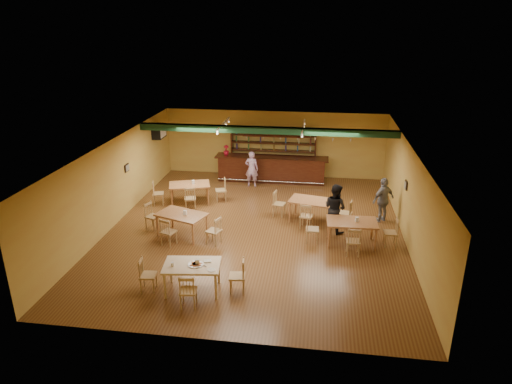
# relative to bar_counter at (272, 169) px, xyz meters

# --- Properties ---
(floor) EXTENTS (12.00, 12.00, 0.00)m
(floor) POSITION_rel_bar_counter_xyz_m (0.02, -5.15, -0.56)
(floor) COLOR #593519
(floor) RESTS_ON ground
(ceiling_beam) EXTENTS (10.00, 0.30, 0.25)m
(ceiling_beam) POSITION_rel_bar_counter_xyz_m (0.02, -2.35, 2.31)
(ceiling_beam) COLOR black
(ceiling_beam) RESTS_ON ceiling
(track_rail_left) EXTENTS (0.05, 2.50, 0.05)m
(track_rail_left) POSITION_rel_bar_counter_xyz_m (-1.78, -1.75, 2.38)
(track_rail_left) COLOR white
(track_rail_left) RESTS_ON ceiling
(track_rail_right) EXTENTS (0.05, 2.50, 0.05)m
(track_rail_right) POSITION_rel_bar_counter_xyz_m (1.42, -1.75, 2.38)
(track_rail_right) COLOR white
(track_rail_right) RESTS_ON ceiling
(ac_unit) EXTENTS (0.34, 0.70, 0.48)m
(ac_unit) POSITION_rel_bar_counter_xyz_m (-4.78, -0.95, 1.79)
(ac_unit) COLOR white
(ac_unit) RESTS_ON wall_left
(picture_left) EXTENTS (0.04, 0.34, 0.28)m
(picture_left) POSITION_rel_bar_counter_xyz_m (-4.95, -4.15, 1.14)
(picture_left) COLOR black
(picture_left) RESTS_ON wall_left
(picture_right) EXTENTS (0.04, 0.34, 0.28)m
(picture_right) POSITION_rel_bar_counter_xyz_m (4.99, -4.65, 1.14)
(picture_right) COLOR black
(picture_right) RESTS_ON wall_right
(bar_counter) EXTENTS (5.01, 0.85, 1.13)m
(bar_counter) POSITION_rel_bar_counter_xyz_m (0.00, 0.00, 0.00)
(bar_counter) COLOR black
(bar_counter) RESTS_ON ground
(back_bar_hutch) EXTENTS (3.88, 0.40, 2.28)m
(back_bar_hutch) POSITION_rel_bar_counter_xyz_m (0.00, 0.63, 0.57)
(back_bar_hutch) COLOR black
(back_bar_hutch) RESTS_ON ground
(poinsettia) EXTENTS (0.32, 0.32, 0.45)m
(poinsettia) POSITION_rel_bar_counter_xyz_m (-2.06, 0.00, 0.79)
(poinsettia) COLOR #B71027
(poinsettia) RESTS_ON bar_counter
(dining_table_a) EXTENTS (1.77, 1.35, 0.78)m
(dining_table_a) POSITION_rel_bar_counter_xyz_m (-2.92, -3.07, -0.17)
(dining_table_a) COLOR #965F35
(dining_table_a) RESTS_ON ground
(dining_table_b) EXTENTS (1.73, 1.25, 0.78)m
(dining_table_b) POSITION_rel_bar_counter_xyz_m (1.90, -4.11, -0.18)
(dining_table_b) COLOR #965F35
(dining_table_b) RESTS_ON ground
(dining_table_c) EXTENTS (1.84, 1.45, 0.80)m
(dining_table_c) POSITION_rel_bar_counter_xyz_m (-2.36, -6.02, -0.16)
(dining_table_c) COLOR #965F35
(dining_table_c) RESTS_ON ground
(dining_table_d) EXTENTS (1.63, 1.01, 0.80)m
(dining_table_d) POSITION_rel_bar_counter_xyz_m (3.23, -5.83, -0.17)
(dining_table_d) COLOR #965F35
(dining_table_d) RESTS_ON ground
(near_table) EXTENTS (1.59, 1.13, 0.79)m
(near_table) POSITION_rel_bar_counter_xyz_m (-1.11, -9.22, -0.17)
(near_table) COLOR beige
(near_table) RESTS_ON ground
(pizza_tray) EXTENTS (0.48, 0.48, 0.01)m
(pizza_tray) POSITION_rel_bar_counter_xyz_m (-1.01, -9.22, 0.24)
(pizza_tray) COLOR silver
(pizza_tray) RESTS_ON near_table
(parmesan_shaker) EXTENTS (0.08, 0.08, 0.11)m
(parmesan_shaker) POSITION_rel_bar_counter_xyz_m (-1.59, -9.38, 0.28)
(parmesan_shaker) COLOR #EAE5C6
(parmesan_shaker) RESTS_ON near_table
(napkin_stack) EXTENTS (0.24, 0.20, 0.03)m
(napkin_stack) POSITION_rel_bar_counter_xyz_m (-0.74, -9.01, 0.24)
(napkin_stack) COLOR white
(napkin_stack) RESTS_ON near_table
(pizza_server) EXTENTS (0.30, 0.28, 0.00)m
(pizza_server) POSITION_rel_bar_counter_xyz_m (-0.85, -9.17, 0.25)
(pizza_server) COLOR silver
(pizza_server) RESTS_ON pizza_tray
(side_plate) EXTENTS (0.24, 0.24, 0.01)m
(side_plate) POSITION_rel_bar_counter_xyz_m (-0.53, -9.43, 0.24)
(side_plate) COLOR white
(side_plate) RESTS_ON near_table
(patron_bar) EXTENTS (0.60, 0.42, 1.58)m
(patron_bar) POSITION_rel_bar_counter_xyz_m (-0.78, -0.83, 0.23)
(patron_bar) COLOR #9B50AE
(patron_bar) RESTS_ON ground
(patron_right_a) EXTENTS (1.05, 1.03, 1.70)m
(patron_right_a) POSITION_rel_bar_counter_xyz_m (2.70, -4.91, 0.29)
(patron_right_a) COLOR black
(patron_right_a) RESTS_ON ground
(patron_right_b) EXTENTS (1.00, 0.91, 1.64)m
(patron_right_b) POSITION_rel_bar_counter_xyz_m (4.43, -3.83, 0.26)
(patron_right_b) COLOR gray
(patron_right_b) RESTS_ON ground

